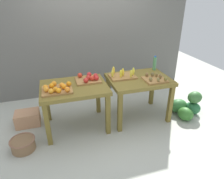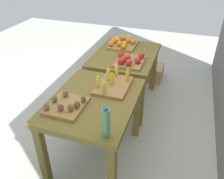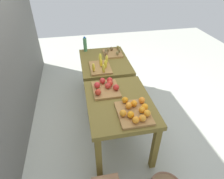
# 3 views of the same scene
# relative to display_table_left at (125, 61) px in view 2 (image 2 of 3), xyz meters

# --- Properties ---
(ground_plane) EXTENTS (8.00, 8.00, 0.00)m
(ground_plane) POSITION_rel_display_table_left_xyz_m (0.56, 0.00, -0.66)
(ground_plane) COLOR #B0B2A6
(display_table_left) EXTENTS (1.04, 0.80, 0.77)m
(display_table_left) POSITION_rel_display_table_left_xyz_m (0.00, 0.00, 0.00)
(display_table_left) COLOR brown
(display_table_left) RESTS_ON ground_plane
(display_table_right) EXTENTS (1.04, 0.80, 0.77)m
(display_table_right) POSITION_rel_display_table_left_xyz_m (1.12, 0.00, 0.00)
(display_table_right) COLOR brown
(display_table_right) RESTS_ON ground_plane
(orange_bin) EXTENTS (0.45, 0.37, 0.11)m
(orange_bin) POSITION_rel_display_table_left_xyz_m (-0.26, -0.12, 0.16)
(orange_bin) COLOR #A1733E
(orange_bin) RESTS_ON display_table_left
(apple_bin) EXTENTS (0.40, 0.35, 0.11)m
(apple_bin) POSITION_rel_display_table_left_xyz_m (0.27, 0.12, 0.15)
(apple_bin) COLOR #A1733E
(apple_bin) RESTS_ON display_table_left
(banana_crate) EXTENTS (0.44, 0.32, 0.17)m
(banana_crate) POSITION_rel_display_table_left_xyz_m (0.85, 0.11, 0.15)
(banana_crate) COLOR #A1733E
(banana_crate) RESTS_ON display_table_right
(kiwi_bin) EXTENTS (0.36, 0.33, 0.10)m
(kiwi_bin) POSITION_rel_display_table_left_xyz_m (1.33, -0.18, 0.14)
(kiwi_bin) COLOR #A1733E
(kiwi_bin) RESTS_ON display_table_right
(water_bottle) EXTENTS (0.06, 0.06, 0.27)m
(water_bottle) POSITION_rel_display_table_left_xyz_m (1.55, 0.28, 0.24)
(water_bottle) COLOR #4C8C59
(water_bottle) RESTS_ON display_table_right
(wicker_basket) EXTENTS (0.36, 0.36, 0.18)m
(wicker_basket) POSITION_rel_display_table_left_xyz_m (-0.84, -0.35, -0.56)
(wicker_basket) COLOR #826142
(wicker_basket) RESTS_ON ground_plane
(cardboard_produce_box) EXTENTS (0.40, 0.30, 0.25)m
(cardboard_produce_box) POSITION_rel_display_table_left_xyz_m (-0.81, 0.30, -0.53)
(cardboard_produce_box) COLOR tan
(cardboard_produce_box) RESTS_ON ground_plane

